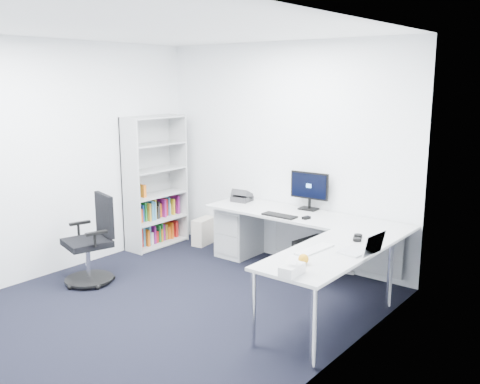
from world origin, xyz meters
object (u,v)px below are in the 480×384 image
Objects in this scene: bookshelf at (155,182)px; monitor at (309,190)px; task_chair at (87,240)px; l_desk at (287,252)px; laptop at (355,240)px.

monitor is at bearing 14.46° from bookshelf.
monitor reaches higher than task_chair.
task_chair reaches higher than l_desk.
monitor is (-0.09, 0.59, 0.59)m from l_desk.
l_desk is 5.04× the size of monitor.
bookshelf is at bearing -168.72° from monitor.
task_chair is at bearing -141.36° from l_desk.
task_chair is at bearing -157.30° from laptop.
task_chair is at bearing -133.01° from monitor.
l_desk is 0.84m from monitor.
bookshelf is 3.30m from laptop.
laptop is (2.82, 0.86, 0.33)m from task_chair.
monitor is (2.08, 0.54, 0.06)m from bookshelf.
bookshelf is 5.63× the size of laptop.
laptop is (1.17, -1.12, -0.12)m from monitor.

